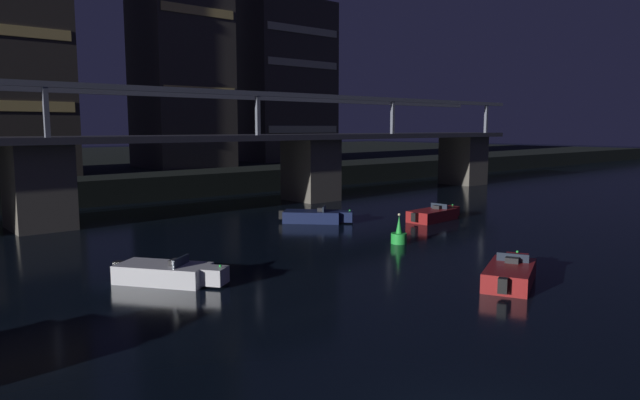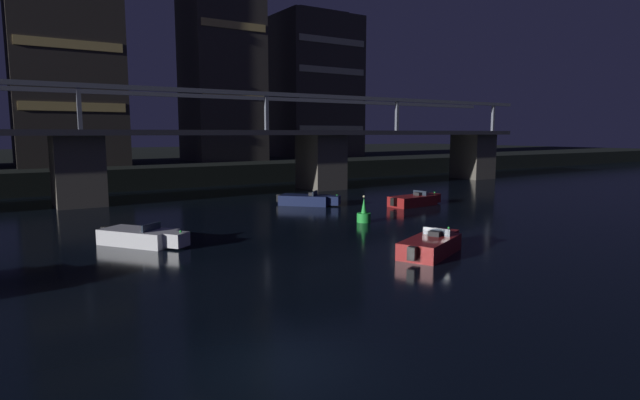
{
  "view_description": "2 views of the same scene",
  "coord_description": "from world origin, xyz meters",
  "px_view_note": "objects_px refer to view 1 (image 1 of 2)",
  "views": [
    {
      "loc": [
        -9.81,
        -6.33,
        6.63
      ],
      "look_at": [
        10.47,
        17.71,
        2.61
      ],
      "focal_mm": 32.06,
      "sensor_mm": 36.0,
      "label": 1
    },
    {
      "loc": [
        -5.64,
        -10.68,
        5.73
      ],
      "look_at": [
        11.95,
        16.8,
        1.46
      ],
      "focal_mm": 28.74,
      "sensor_mm": 36.0,
      "label": 2
    }
  ],
  "objects_px": {
    "tower_east_low": "(276,82)",
    "speedboat_mid_center": "(434,215)",
    "channel_buoy": "(399,235)",
    "speedboat_near_center": "(510,274)",
    "river_bridge": "(37,166)",
    "speedboat_near_right": "(168,273)",
    "speedboat_mid_left": "(315,216)"
  },
  "relations": [
    {
      "from": "tower_east_low",
      "to": "speedboat_mid_center",
      "type": "distance_m",
      "value": 42.77
    },
    {
      "from": "channel_buoy",
      "to": "speedboat_mid_center",
      "type": "bearing_deg",
      "value": 25.82
    },
    {
      "from": "channel_buoy",
      "to": "tower_east_low",
      "type": "bearing_deg",
      "value": 62.6
    },
    {
      "from": "speedboat_near_center",
      "to": "channel_buoy",
      "type": "relative_size",
      "value": 2.84
    },
    {
      "from": "river_bridge",
      "to": "speedboat_near_center",
      "type": "height_order",
      "value": "river_bridge"
    },
    {
      "from": "speedboat_near_right",
      "to": "river_bridge",
      "type": "bearing_deg",
      "value": 91.85
    },
    {
      "from": "speedboat_mid_left",
      "to": "tower_east_low",
      "type": "bearing_deg",
      "value": 58.09
    },
    {
      "from": "speedboat_near_right",
      "to": "speedboat_mid_left",
      "type": "relative_size",
      "value": 1.06
    },
    {
      "from": "river_bridge",
      "to": "speedboat_near_right",
      "type": "bearing_deg",
      "value": -88.15
    },
    {
      "from": "tower_east_low",
      "to": "speedboat_near_right",
      "type": "relative_size",
      "value": 4.53
    },
    {
      "from": "river_bridge",
      "to": "channel_buoy",
      "type": "distance_m",
      "value": 23.72
    },
    {
      "from": "speedboat_mid_center",
      "to": "tower_east_low",
      "type": "bearing_deg",
      "value": 70.12
    },
    {
      "from": "speedboat_near_right",
      "to": "channel_buoy",
      "type": "distance_m",
      "value": 13.83
    },
    {
      "from": "speedboat_near_center",
      "to": "speedboat_near_right",
      "type": "bearing_deg",
      "value": 139.6
    },
    {
      "from": "speedboat_near_right",
      "to": "speedboat_mid_left",
      "type": "height_order",
      "value": "same"
    },
    {
      "from": "tower_east_low",
      "to": "speedboat_mid_left",
      "type": "height_order",
      "value": "tower_east_low"
    },
    {
      "from": "speedboat_near_center",
      "to": "speedboat_near_right",
      "type": "height_order",
      "value": "same"
    },
    {
      "from": "speedboat_mid_left",
      "to": "channel_buoy",
      "type": "height_order",
      "value": "channel_buoy"
    },
    {
      "from": "speedboat_mid_center",
      "to": "channel_buoy",
      "type": "distance_m",
      "value": 8.95
    },
    {
      "from": "speedboat_mid_center",
      "to": "channel_buoy",
      "type": "bearing_deg",
      "value": -154.18
    },
    {
      "from": "speedboat_near_right",
      "to": "speedboat_mid_left",
      "type": "distance_m",
      "value": 16.84
    },
    {
      "from": "river_bridge",
      "to": "speedboat_near_right",
      "type": "xyz_separation_m",
      "value": [
        0.57,
        -17.74,
        -3.72
      ]
    },
    {
      "from": "river_bridge",
      "to": "speedboat_mid_center",
      "type": "xyz_separation_m",
      "value": [
        22.43,
        -14.61,
        -3.72
      ]
    },
    {
      "from": "tower_east_low",
      "to": "speedboat_mid_center",
      "type": "xyz_separation_m",
      "value": [
        -13.93,
        -38.52,
        -12.31
      ]
    },
    {
      "from": "speedboat_near_center",
      "to": "river_bridge",
      "type": "bearing_deg",
      "value": 113.31
    },
    {
      "from": "river_bridge",
      "to": "speedboat_mid_left",
      "type": "distance_m",
      "value": 18.6
    },
    {
      "from": "river_bridge",
      "to": "tower_east_low",
      "type": "bearing_deg",
      "value": 33.32
    },
    {
      "from": "tower_east_low",
      "to": "speedboat_near_center",
      "type": "distance_m",
      "value": 58.09
    },
    {
      "from": "speedboat_near_right",
      "to": "speedboat_near_center",
      "type": "bearing_deg",
      "value": -40.4
    },
    {
      "from": "tower_east_low",
      "to": "channel_buoy",
      "type": "bearing_deg",
      "value": -117.4
    },
    {
      "from": "speedboat_mid_center",
      "to": "speedboat_near_right",
      "type": "bearing_deg",
      "value": -171.86
    },
    {
      "from": "tower_east_low",
      "to": "speedboat_near_center",
      "type": "xyz_separation_m",
      "value": [
        -24.62,
        -51.16,
        -12.31
      ]
    }
  ]
}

